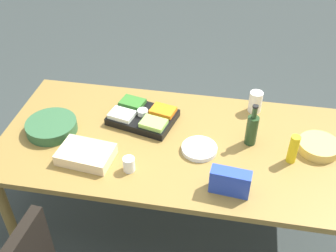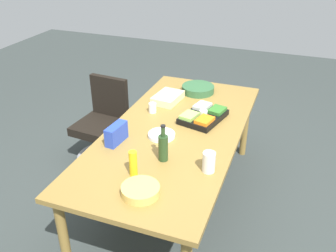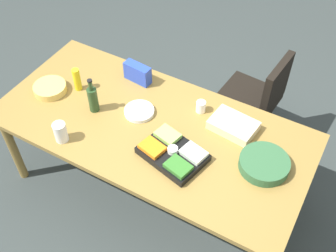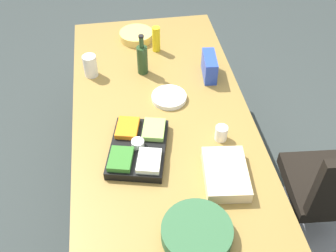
# 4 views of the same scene
# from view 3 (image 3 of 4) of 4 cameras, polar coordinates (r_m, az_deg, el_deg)

# --- Properties ---
(ground_plane) EXTENTS (10.00, 10.00, 0.00)m
(ground_plane) POSITION_cam_3_polar(r_m,az_deg,el_deg) (3.57, -1.94, -8.36)
(ground_plane) COLOR #323937
(conference_table) EXTENTS (2.28, 1.07, 0.77)m
(conference_table) POSITION_cam_3_polar(r_m,az_deg,el_deg) (3.01, -2.28, -0.82)
(conference_table) COLOR olive
(conference_table) RESTS_ON ground
(office_chair) EXTENTS (0.56, 0.56, 0.89)m
(office_chair) POSITION_cam_3_polar(r_m,az_deg,el_deg) (3.78, 11.41, 2.67)
(office_chair) COLOR gray
(office_chair) RESTS_ON ground
(sheet_cake) EXTENTS (0.34, 0.25, 0.07)m
(sheet_cake) POSITION_cam_3_polar(r_m,az_deg,el_deg) (2.95, 8.97, 0.09)
(sheet_cake) COLOR beige
(sheet_cake) RESTS_ON conference_table
(mayo_jar) EXTENTS (0.11, 0.11, 0.15)m
(mayo_jar) POSITION_cam_3_polar(r_m,az_deg,el_deg) (2.91, -14.56, -0.83)
(mayo_jar) COLOR white
(mayo_jar) RESTS_ON conference_table
(chip_bag_blue) EXTENTS (0.23, 0.10, 0.15)m
(chip_bag_blue) POSITION_cam_3_polar(r_m,az_deg,el_deg) (3.27, -4.21, 7.29)
(chip_bag_blue) COLOR #2744B8
(chip_bag_blue) RESTS_ON conference_table
(salad_bowl) EXTENTS (0.37, 0.37, 0.07)m
(salad_bowl) POSITION_cam_3_polar(r_m,az_deg,el_deg) (2.77, 13.07, -5.08)
(salad_bowl) COLOR #2F5C37
(salad_bowl) RESTS_ON conference_table
(chip_bowl) EXTENTS (0.32, 0.32, 0.06)m
(chip_bowl) POSITION_cam_3_polar(r_m,az_deg,el_deg) (3.32, -15.91, 5.00)
(chip_bowl) COLOR #DDB859
(chip_bowl) RESTS_ON conference_table
(veggie_tray) EXTENTS (0.48, 0.39, 0.09)m
(veggie_tray) POSITION_cam_3_polar(r_m,az_deg,el_deg) (2.75, 0.65, -3.73)
(veggie_tray) COLOR black
(veggie_tray) RESTS_ON conference_table
(mustard_bottle) EXTENTS (0.06, 0.06, 0.19)m
(mustard_bottle) POSITION_cam_3_polar(r_m,az_deg,el_deg) (3.25, -12.40, 6.26)
(mustard_bottle) COLOR yellow
(mustard_bottle) RESTS_ON conference_table
(paper_cup) EXTENTS (0.08, 0.08, 0.09)m
(paper_cup) POSITION_cam_3_polar(r_m,az_deg,el_deg) (3.04, 4.54, 2.67)
(paper_cup) COLOR white
(paper_cup) RESTS_ON conference_table
(paper_plate_stack) EXTENTS (0.24, 0.24, 0.03)m
(paper_plate_stack) POSITION_cam_3_polar(r_m,az_deg,el_deg) (3.04, -3.98, 2.02)
(paper_plate_stack) COLOR white
(paper_plate_stack) RESTS_ON conference_table
(wine_bottle) EXTENTS (0.09, 0.09, 0.29)m
(wine_bottle) POSITION_cam_3_polar(r_m,az_deg,el_deg) (3.04, -10.29, 3.71)
(wine_bottle) COLOR #25401F
(wine_bottle) RESTS_ON conference_table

